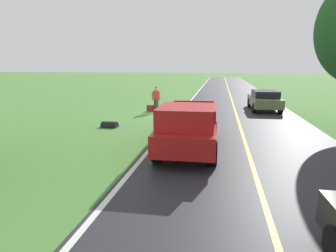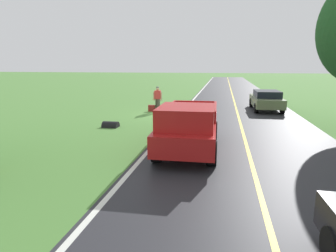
% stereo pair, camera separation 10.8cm
% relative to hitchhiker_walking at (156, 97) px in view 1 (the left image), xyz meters
% --- Properties ---
extents(ground_plane, '(200.00, 200.00, 0.00)m').
position_rel_hitchhiker_walking_xyz_m(ground_plane, '(-0.92, 0.91, -0.98)').
color(ground_plane, '#4C7F38').
extents(road_surface, '(7.74, 120.00, 0.00)m').
position_rel_hitchhiker_walking_xyz_m(road_surface, '(-5.42, 0.91, -0.98)').
color(road_surface, '#28282D').
rests_on(road_surface, ground).
extents(lane_edge_line, '(0.16, 117.60, 0.00)m').
position_rel_hitchhiker_walking_xyz_m(lane_edge_line, '(-1.73, 0.91, -0.98)').
color(lane_edge_line, silver).
rests_on(lane_edge_line, ground).
extents(lane_centre_line, '(0.14, 117.60, 0.00)m').
position_rel_hitchhiker_walking_xyz_m(lane_centre_line, '(-5.42, 0.91, -0.98)').
color(lane_centre_line, gold).
rests_on(lane_centre_line, ground).
extents(hitchhiker_walking, '(0.62, 0.52, 1.75)m').
position_rel_hitchhiker_walking_xyz_m(hitchhiker_walking, '(0.00, 0.00, 0.00)').
color(hitchhiker_walking, '#4C473D').
rests_on(hitchhiker_walking, ground).
extents(suitcase_carried, '(0.47, 0.22, 0.45)m').
position_rel_hitchhiker_walking_xyz_m(suitcase_carried, '(0.42, 0.06, -0.76)').
color(suitcase_carried, maroon).
rests_on(suitcase_carried, ground).
extents(pickup_truck_passing, '(2.18, 5.44, 1.82)m').
position_rel_hitchhiker_walking_xyz_m(pickup_truck_passing, '(-3.21, 8.97, -0.01)').
color(pickup_truck_passing, '#B21919').
rests_on(pickup_truck_passing, ground).
extents(sedan_near_oncoming, '(2.01, 4.44, 1.41)m').
position_rel_hitchhiker_walking_xyz_m(sedan_near_oncoming, '(-7.46, -2.02, -0.23)').
color(sedan_near_oncoming, '#66754C').
rests_on(sedan_near_oncoming, ground).
extents(drainage_culvert, '(0.80, 0.60, 0.60)m').
position_rel_hitchhiker_walking_xyz_m(drainage_culvert, '(1.28, 5.47, -0.98)').
color(drainage_culvert, black).
rests_on(drainage_culvert, ground).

